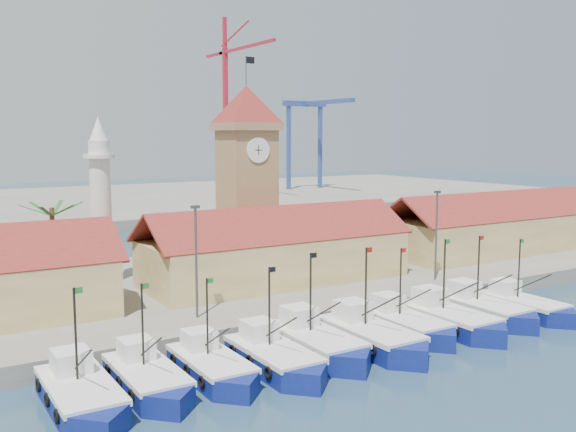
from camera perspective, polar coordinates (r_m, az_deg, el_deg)
ground at (r=49.49m, az=10.99°, el=-11.76°), size 400.00×400.00×0.00m
quay at (r=68.18m, az=-2.82°, el=-5.75°), size 140.00×32.00×1.50m
terminal at (r=148.55m, az=-19.01°, el=0.94°), size 240.00×80.00×2.00m
boat_0 at (r=40.52m, az=-17.84°, el=-15.14°), size 3.65×9.99×7.56m
boat_1 at (r=42.17m, az=-12.28°, el=-14.12°), size 3.46×9.47×7.16m
boat_2 at (r=43.52m, az=-6.65°, el=-13.34°), size 3.38×9.27×7.01m
boat_3 at (r=44.71m, az=-1.06°, el=-12.66°), size 3.60×9.85×7.45m
boat_4 at (r=47.56m, az=2.65°, el=-11.39°), size 3.81×10.45×7.91m
boat_5 at (r=49.28m, az=7.59°, el=-10.76°), size 3.89×10.65×8.06m
boat_6 at (r=52.96m, az=10.53°, el=-9.62°), size 3.56×9.76×7.39m
boat_7 at (r=54.97m, az=14.32°, el=-9.04°), size 3.83×10.48×7.93m
boat_8 at (r=58.84m, az=17.13°, el=-8.09°), size 3.73×10.22×7.73m
boat_9 at (r=61.42m, az=20.36°, el=-7.63°), size 3.47×9.52×7.20m
hall_center at (r=64.11m, az=-1.11°, el=-3.61°), size 27.04×10.13×7.61m
hall_right at (r=84.73m, az=17.89°, el=-1.33°), size 31.20×10.13×7.61m
clock_tower at (r=68.35m, az=-3.68°, el=3.78°), size 5.80×5.80×22.70m
minaret at (r=64.86m, az=-16.31°, el=1.36°), size 3.00×3.00×16.30m
palm_tree at (r=62.23m, az=-20.15°, el=-2.26°), size 5.60×5.03×8.39m
lamp_posts at (r=57.31m, az=3.38°, el=-2.37°), size 80.70×0.25×9.03m
crane_red_right at (r=154.06m, az=-5.33°, el=10.49°), size 1.00×33.16×41.60m
gantry at (r=169.44m, az=2.12°, el=8.48°), size 13.00×22.00×23.20m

